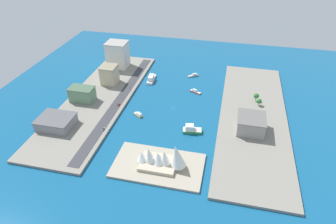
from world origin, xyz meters
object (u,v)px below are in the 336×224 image
(warehouse_low_gray, at_px, (56,122))
(opera_landmark, at_px, (163,158))
(carpark_squat_concrete, at_px, (251,124))
(traffic_light_waterfront, at_px, (130,89))
(tugboat_red, at_px, (195,92))
(sedan_silver, at_px, (103,129))
(ferry_green_doubledeck, at_px, (191,129))
(terminal_long_green, at_px, (82,94))
(office_block_beige, at_px, (109,75))
(pickup_red, at_px, (119,104))
(yacht_sleek_gray, at_px, (193,75))
(water_taxi_orange, at_px, (138,114))
(hotel_broad_white, at_px, (118,55))
(ferry_white_commuter, at_px, (151,79))

(warehouse_low_gray, xyz_separation_m, opera_landmark, (-118.79, 30.19, 2.93))
(carpark_squat_concrete, relative_size, traffic_light_waterfront, 4.46)
(tugboat_red, bearing_deg, warehouse_low_gray, 39.02)
(sedan_silver, bearing_deg, ferry_green_doubledeck, -167.09)
(terminal_long_green, height_order, opera_landmark, opera_landmark)
(sedan_silver, bearing_deg, office_block_beige, -71.97)
(tugboat_red, relative_size, pickup_red, 3.13)
(yacht_sleek_gray, height_order, pickup_red, pickup_red)
(warehouse_low_gray, bearing_deg, water_taxi_orange, -151.79)
(yacht_sleek_gray, height_order, office_block_beige, office_block_beige)
(hotel_broad_white, relative_size, sedan_silver, 8.09)
(office_block_beige, bearing_deg, hotel_broad_white, -81.86)
(yacht_sleek_gray, xyz_separation_m, ferry_white_commuter, (52.05, 24.34, 1.60))
(terminal_long_green, distance_m, office_block_beige, 49.19)
(terminal_long_green, bearing_deg, pickup_red, 178.90)
(office_block_beige, distance_m, sedan_silver, 99.72)
(water_taxi_orange, distance_m, sedan_silver, 43.64)
(carpark_squat_concrete, distance_m, pickup_red, 145.80)
(ferry_green_doubledeck, xyz_separation_m, carpark_squat_concrete, (-57.13, -12.76, 7.50))
(tugboat_red, height_order, terminal_long_green, terminal_long_green)
(carpark_squat_concrete, relative_size, sedan_silver, 6.61)
(terminal_long_green, xyz_separation_m, opera_landmark, (-115.63, 82.32, -0.03))
(ferry_green_doubledeck, relative_size, pickup_red, 4.41)
(terminal_long_green, height_order, office_block_beige, office_block_beige)
(opera_landmark, bearing_deg, hotel_broad_white, -58.69)
(traffic_light_waterfront, xyz_separation_m, opera_landmark, (-67.86, 112.36, 3.89))
(office_block_beige, xyz_separation_m, traffic_light_waterfront, (-33.24, 16.84, -7.18))
(yacht_sleek_gray, xyz_separation_m, ferry_green_doubledeck, (-16.80, 120.70, 1.54))
(hotel_broad_white, bearing_deg, terminal_long_green, 85.43)
(opera_landmark, bearing_deg, water_taxi_orange, -57.53)
(water_taxi_orange, height_order, pickup_red, pickup_red)
(ferry_white_commuter, relative_size, ferry_green_doubledeck, 1.29)
(warehouse_low_gray, height_order, sedan_silver, warehouse_low_gray)
(water_taxi_orange, bearing_deg, ferry_white_commuter, -84.26)
(sedan_silver, height_order, pickup_red, sedan_silver)
(warehouse_low_gray, relative_size, traffic_light_waterfront, 5.38)
(yacht_sleek_gray, relative_size, terminal_long_green, 0.52)
(ferry_green_doubledeck, xyz_separation_m, water_taxi_orange, (60.70, -15.26, -1.42))
(tugboat_red, xyz_separation_m, ferry_green_doubledeck, (-7.67, 78.55, 1.63))
(pickup_red, bearing_deg, sedan_silver, 91.56)
(yacht_sleek_gray, relative_size, carpark_squat_concrete, 0.51)
(ferry_white_commuter, distance_m, warehouse_low_gray, 137.90)
(traffic_light_waterfront, bearing_deg, ferry_green_doubledeck, 145.56)
(ferry_white_commuter, height_order, warehouse_low_gray, warehouse_low_gray)
(terminal_long_green, xyz_separation_m, traffic_light_waterfront, (-47.77, -30.04, -3.92))
(terminal_long_green, xyz_separation_m, warehouse_low_gray, (3.16, 52.14, -2.96))
(office_block_beige, bearing_deg, ferry_white_commuter, -155.64)
(ferry_green_doubledeck, height_order, terminal_long_green, terminal_long_green)
(hotel_broad_white, height_order, terminal_long_green, hotel_broad_white)
(office_block_beige, bearing_deg, opera_landmark, 128.04)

